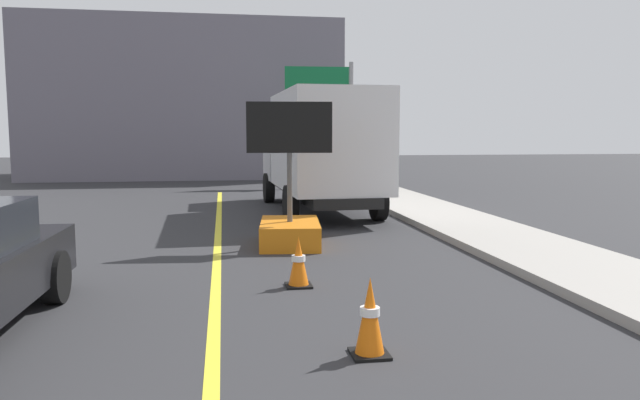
{
  "coord_description": "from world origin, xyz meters",
  "views": [
    {
      "loc": [
        0.13,
        1.99,
        2.1
      ],
      "look_at": [
        0.93,
        6.97,
        1.55
      ],
      "focal_mm": 33.91,
      "sensor_mm": 36.0,
      "label": 1
    }
  ],
  "objects_px": {
    "arrow_board_trailer": "(290,220)",
    "traffic_cone_far_lane": "(299,262)",
    "highway_guide_sign": "(332,101)",
    "box_truck": "(319,148)",
    "traffic_cone_mid_lane": "(370,317)"
  },
  "relations": [
    {
      "from": "arrow_board_trailer",
      "to": "traffic_cone_mid_lane",
      "type": "xyz_separation_m",
      "value": [
        0.12,
        -5.87,
        -0.11
      ]
    },
    {
      "from": "arrow_board_trailer",
      "to": "box_truck",
      "type": "bearing_deg",
      "value": 74.42
    },
    {
      "from": "arrow_board_trailer",
      "to": "traffic_cone_mid_lane",
      "type": "relative_size",
      "value": 3.54
    },
    {
      "from": "arrow_board_trailer",
      "to": "box_truck",
      "type": "height_order",
      "value": "box_truck"
    },
    {
      "from": "highway_guide_sign",
      "to": "traffic_cone_far_lane",
      "type": "distance_m",
      "value": 16.91
    },
    {
      "from": "arrow_board_trailer",
      "to": "highway_guide_sign",
      "type": "height_order",
      "value": "highway_guide_sign"
    },
    {
      "from": "box_truck",
      "to": "traffic_cone_far_lane",
      "type": "distance_m",
      "value": 8.22
    },
    {
      "from": "box_truck",
      "to": "highway_guide_sign",
      "type": "distance_m",
      "value": 8.69
    },
    {
      "from": "arrow_board_trailer",
      "to": "box_truck",
      "type": "distance_m",
      "value": 5.13
    },
    {
      "from": "traffic_cone_far_lane",
      "to": "traffic_cone_mid_lane",
      "type": "bearing_deg",
      "value": -82.76
    },
    {
      "from": "traffic_cone_mid_lane",
      "to": "traffic_cone_far_lane",
      "type": "bearing_deg",
      "value": 97.24
    },
    {
      "from": "highway_guide_sign",
      "to": "traffic_cone_far_lane",
      "type": "relative_size",
      "value": 7.15
    },
    {
      "from": "box_truck",
      "to": "traffic_cone_far_lane",
      "type": "relative_size",
      "value": 10.09
    },
    {
      "from": "arrow_board_trailer",
      "to": "traffic_cone_far_lane",
      "type": "xyz_separation_m",
      "value": [
        -0.23,
        -3.16,
        -0.14
      ]
    },
    {
      "from": "arrow_board_trailer",
      "to": "highway_guide_sign",
      "type": "distance_m",
      "value": 13.81
    }
  ]
}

